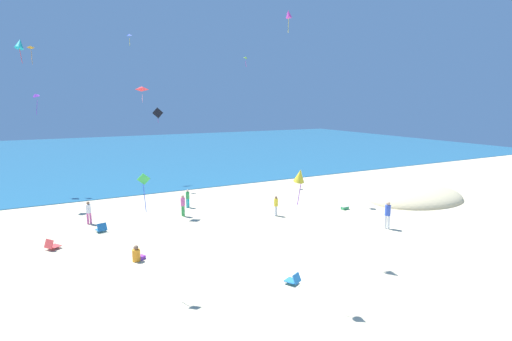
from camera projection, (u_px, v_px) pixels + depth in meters
The scene contains 23 objects.
ground_plane at pixel (229, 219), 25.29m from camera, with size 120.00×120.00×0.00m, color beige.
ocean_water at pixel (131, 152), 59.79m from camera, with size 120.00×60.00×0.05m, color #236084.
dune_mound at pixel (416, 199), 30.43m from camera, with size 8.49×5.94×2.32m, color beige.
beach_chair_far_left at pixel (101, 228), 22.61m from camera, with size 0.66×0.75×0.59m.
beach_chair_near_camera at pixel (294, 280), 16.13m from camera, with size 0.72×0.78×0.51m.
beach_chair_far_right at pixel (52, 245), 19.96m from camera, with size 0.87×0.85×0.59m.
cooler_box at pixel (345, 208), 27.53m from camera, with size 0.56×0.35×0.25m.
person_0 at pixel (89, 211), 24.07m from camera, with size 0.30×0.30×1.50m.
person_1 at pixel (183, 204), 25.72m from camera, with size 0.38×0.38×1.51m.
person_2 at pixel (276, 204), 25.84m from camera, with size 0.38×0.38×1.40m.
person_3 at pixel (137, 255), 18.53m from camera, with size 0.74×0.62×0.82m.
person_4 at pixel (188, 197), 27.88m from camera, with size 0.34×0.34×1.37m.
person_5 at pixel (388, 213), 23.13m from camera, with size 0.45×0.45×1.74m.
kite_purple at pixel (35, 95), 30.90m from camera, with size 0.75×0.78×1.77m.
kite_blue at pixel (129, 35), 33.24m from camera, with size 0.54×0.55×1.06m.
kite_red at pixel (142, 88), 25.65m from camera, with size 0.66×0.52×1.16m.
kite_lime at pixel (246, 58), 34.69m from camera, with size 0.56×0.54×0.98m.
kite_green at pixel (144, 182), 14.70m from camera, with size 0.49×0.18×1.59m.
kite_black at pixel (158, 113), 35.50m from camera, with size 1.05×0.23×1.48m.
kite_yellow at pixel (300, 176), 13.84m from camera, with size 0.46×0.54×1.41m.
kite_orange at pixel (31, 48), 31.43m from camera, with size 0.46×0.38×1.54m.
kite_magenta at pixel (289, 14), 28.61m from camera, with size 0.69×0.66×1.69m.
kite_teal at pixel (20, 44), 27.29m from camera, with size 0.92×0.99×1.83m.
Camera 1 is at (-9.58, -12.41, 7.70)m, focal length 26.36 mm.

